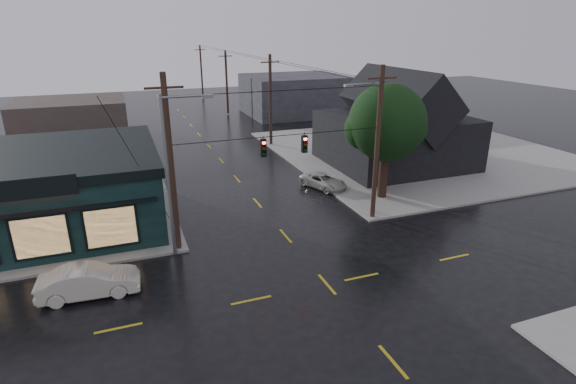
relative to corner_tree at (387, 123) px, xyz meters
name	(u,v)px	position (x,y,z in m)	size (l,w,h in m)	color
ground_plane	(327,284)	(-9.18, -9.63, -5.79)	(160.00, 160.00, 0.00)	black
sidewalk_ne	(418,151)	(10.82, 10.37, -5.71)	(28.00, 28.00, 0.15)	gray
pizza_shop	(25,191)	(-24.18, 3.31, -3.23)	(16.30, 12.34, 4.90)	black
ne_building	(397,118)	(5.82, 7.37, -1.32)	(12.60, 11.60, 8.75)	black
corner_tree	(387,123)	(0.00, 0.00, 0.00)	(5.63, 5.63, 8.50)	black
utility_pole_nw	(179,250)	(-15.68, -3.13, -5.79)	(2.00, 0.32, 10.15)	black
utility_pole_ne	(372,218)	(-2.68, -3.13, -5.79)	(2.00, 0.32, 10.15)	black
utility_pole_far_a	(271,145)	(-2.68, 18.37, -5.79)	(2.00, 0.32, 9.65)	black
utility_pole_far_b	(228,114)	(-2.68, 38.37, -5.79)	(2.00, 0.32, 9.15)	black
utility_pole_far_c	(203,96)	(-2.68, 58.37, -5.79)	(2.00, 0.32, 9.15)	black
span_signal_assembly	(284,145)	(-9.08, -3.13, -0.09)	(13.00, 0.48, 1.23)	black
streetlight_nw	(176,256)	(-15.98, -3.83, -5.79)	(5.40, 0.30, 9.15)	slate
streetlight_ne	(373,213)	(-2.18, -2.43, -5.79)	(5.40, 0.30, 9.15)	slate
bg_building_west	(72,119)	(-23.18, 30.37, -3.59)	(12.00, 10.00, 4.40)	#332825
bg_building_east	(295,95)	(6.82, 35.37, -2.99)	(14.00, 12.00, 5.60)	#29282E
sedan_cream	(89,281)	(-20.36, -6.43, -5.02)	(1.62, 4.64, 1.53)	beige
suv_silver	(324,181)	(-3.18, 3.67, -5.21)	(1.91, 4.15, 1.15)	#B8B3A9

